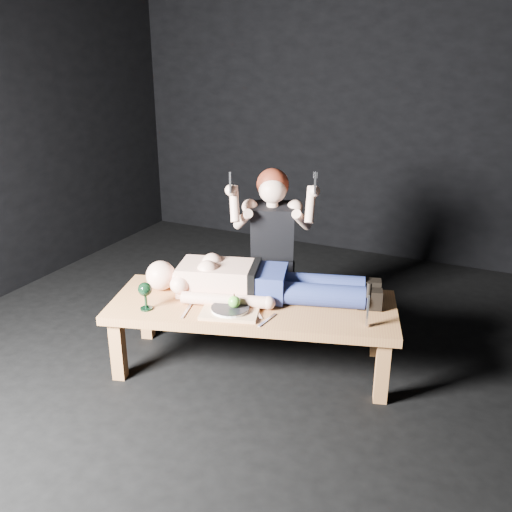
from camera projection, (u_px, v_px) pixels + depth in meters
name	position (u px, v px, depth m)	size (l,w,h in m)	color
ground	(268.00, 376.00, 3.56)	(5.00, 5.00, 0.00)	black
back_wall	(381.00, 99.00, 5.14)	(5.00, 5.00, 0.00)	black
table	(253.00, 335.00, 3.61)	(1.78, 0.67, 0.45)	#9E6C37
lying_man	(263.00, 278.00, 3.58)	(1.69, 0.51, 0.25)	#D3A48B
kneeling_woman	(272.00, 246.00, 4.03)	(0.65, 0.73, 1.23)	black
serving_tray	(230.00, 311.00, 3.40)	(0.34, 0.25, 0.02)	tan
plate	(230.00, 309.00, 3.39)	(0.23, 0.23, 0.02)	white
apple	(234.00, 302.00, 3.37)	(0.07, 0.07, 0.07)	green
goblet	(146.00, 296.00, 3.42)	(0.09, 0.09, 0.18)	black
fork_flat	(186.00, 311.00, 3.42)	(0.02, 0.19, 0.01)	#B2B2B7
knife_flat	(267.00, 320.00, 3.31)	(0.02, 0.19, 0.01)	#B2B2B7
spoon_flat	(257.00, 312.00, 3.40)	(0.02, 0.19, 0.01)	#B2B2B7
carving_knife	(368.00, 305.00, 3.19)	(0.04, 0.04, 0.27)	#B2B2B7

